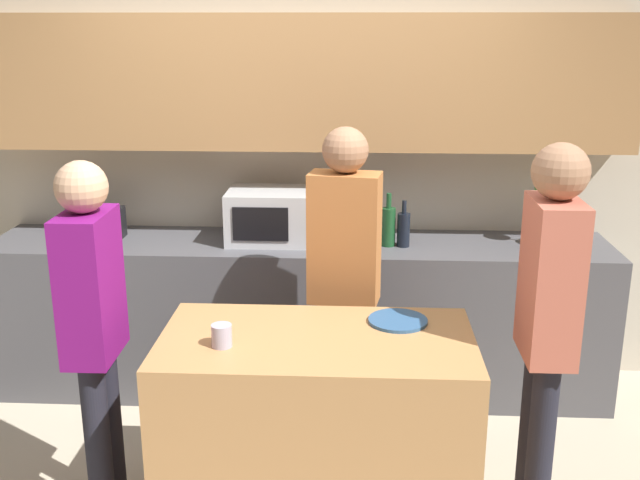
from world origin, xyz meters
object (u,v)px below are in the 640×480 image
toaster (101,223)px  bottle_2 (404,229)px  microwave (273,216)px  potted_plant (544,211)px  cup_0 (222,335)px  bottle_1 (388,226)px  person_center (93,316)px  person_left (548,311)px  plate_on_island (398,321)px  person_right (344,265)px  bottle_0 (372,225)px

toaster → bottle_2: (1.77, -0.08, 0.01)m
microwave → potted_plant: potted_plant is taller
microwave → cup_0: microwave is taller
potted_plant → bottle_1: (-0.88, -0.07, -0.08)m
microwave → person_center: person_center is taller
bottle_1 → toaster: bearing=177.7°
potted_plant → person_left: bearing=-102.2°
cup_0 → person_center: 0.57m
microwave → toaster: microwave is taller
plate_on_island → person_right: person_right is taller
potted_plant → person_left: 1.34m
bottle_1 → cup_0: bottle_1 is taller
person_center → cup_0: bearing=79.8°
bottle_1 → plate_on_island: bottle_1 is taller
cup_0 → bottle_0: bearing=66.0°
person_right → microwave: bearing=-48.8°
bottle_0 → cup_0: size_ratio=2.91×
bottle_1 → person_left: bearing=-64.0°
cup_0 → person_right: size_ratio=0.06×
microwave → bottle_0: size_ratio=1.91×
potted_plant → cup_0: (-1.60, -1.41, -0.18)m
person_right → cup_0: bearing=65.7°
person_left → bottle_1: bearing=26.1°
potted_plant → person_center: 2.54m
plate_on_island → microwave: bearing=120.9°
bottle_2 → person_center: bearing=-137.8°
toaster → potted_plant: bearing=0.0°
microwave → person_center: 1.45m
bottle_0 → bottle_2: bottle_0 is taller
toaster → potted_plant: size_ratio=0.66×
microwave → person_center: bearing=-115.0°
bottle_1 → person_right: 0.66m
bottle_0 → bottle_2: (0.18, -0.07, -0.00)m
bottle_0 → plate_on_island: 1.13m
microwave → bottle_2: microwave is taller
person_left → person_right: (-0.84, 0.62, -0.02)m
toaster → person_left: 2.64m
toaster → person_center: bearing=-72.7°
bottle_2 → person_right: size_ratio=0.16×
cup_0 → microwave: bearing=87.9°
plate_on_island → person_left: bearing=-17.0°
toaster → bottle_1: bearing=-2.3°
microwave → plate_on_island: microwave is taller
bottle_0 → bottle_2: 0.19m
toaster → bottle_0: size_ratio=0.95×
person_center → toaster: bearing=-163.4°
bottle_0 → person_left: person_left is taller
microwave → person_left: (1.27, -1.31, -0.05)m
microwave → potted_plant: (1.55, 0.00, 0.05)m
toaster → potted_plant: 2.57m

